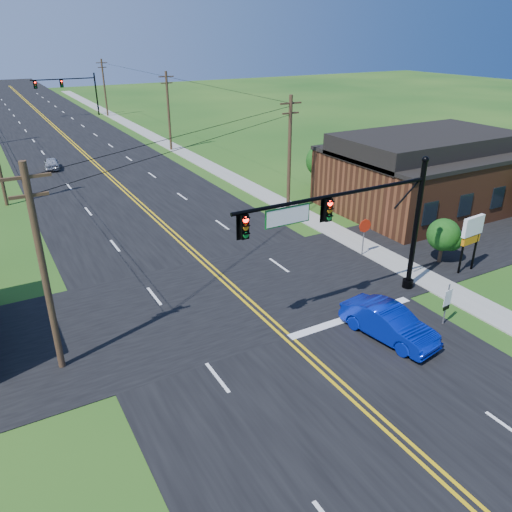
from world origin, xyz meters
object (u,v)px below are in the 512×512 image
signal_mast_main (352,222)px  route_sign (447,302)px  blue_car (389,324)px  signal_mast_far (68,88)px  stop_sign (365,230)px

signal_mast_main → route_sign: bearing=-49.6°
blue_car → signal_mast_main: bearing=79.3°
signal_mast_far → stop_sign: (5.02, -67.36, -2.74)m
blue_car → stop_sign: stop_sign is taller
signal_mast_main → signal_mast_far: size_ratio=1.03×
signal_mast_far → blue_car: size_ratio=2.31×
route_sign → signal_mast_main: bearing=124.7°
blue_car → stop_sign: bearing=47.0°
signal_mast_far → route_sign: bearing=-87.7°
route_sign → signal_mast_far: bearing=86.6°
route_sign → stop_sign: bearing=71.1°
signal_mast_main → signal_mast_far: 72.00m
signal_mast_far → blue_car: (-0.16, -75.23, -3.76)m
signal_mast_main → stop_sign: 7.51m
stop_sign → route_sign: bearing=-97.9°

